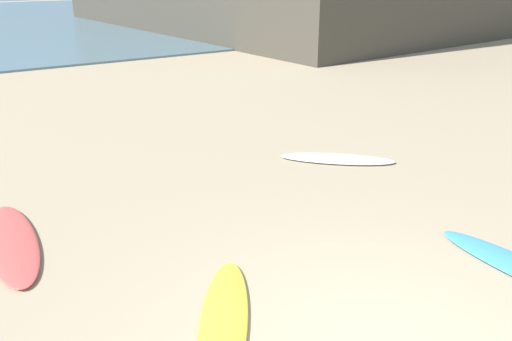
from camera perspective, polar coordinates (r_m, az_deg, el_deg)
surfboard_0 at (r=5.46m, az=-3.56°, el=-16.15°), size 1.65×2.10×0.07m
surfboard_1 at (r=9.78m, az=8.89°, el=1.29°), size 1.95×1.86×0.08m
surfboard_4 at (r=7.49m, az=-25.23°, el=-7.12°), size 0.77×2.47×0.08m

